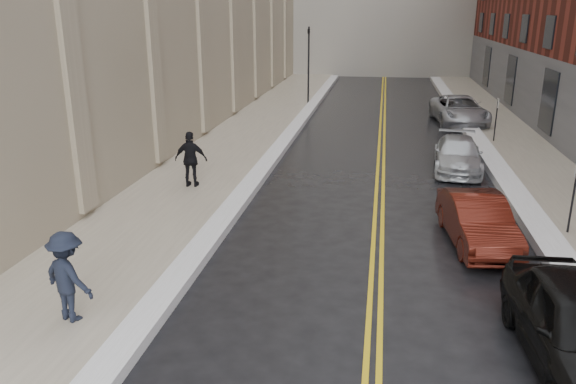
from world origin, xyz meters
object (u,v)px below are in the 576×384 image
(car_maroon, at_px, (477,221))
(pedestrian_b, at_px, (68,277))
(pedestrian_c, at_px, (191,159))
(car_silver_near, at_px, (458,155))
(car_silver_far, at_px, (459,110))

(car_maroon, distance_m, pedestrian_b, 10.64)
(pedestrian_b, bearing_deg, pedestrian_c, -64.89)
(car_silver_near, height_order, pedestrian_b, pedestrian_b)
(car_silver_far, bearing_deg, pedestrian_b, -119.70)
(pedestrian_b, bearing_deg, car_maroon, -125.05)
(car_silver_near, distance_m, pedestrian_c, 10.75)
(car_maroon, bearing_deg, pedestrian_c, 153.29)
(car_maroon, height_order, car_silver_near, car_maroon)
(car_silver_far, bearing_deg, pedestrian_c, -133.10)
(car_silver_far, relative_size, pedestrian_b, 2.93)
(car_maroon, height_order, pedestrian_b, pedestrian_b)
(car_silver_near, relative_size, pedestrian_c, 2.23)
(car_silver_near, distance_m, car_silver_far, 10.25)
(pedestrian_b, height_order, pedestrian_c, pedestrian_c)
(car_silver_far, bearing_deg, car_silver_near, -102.79)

